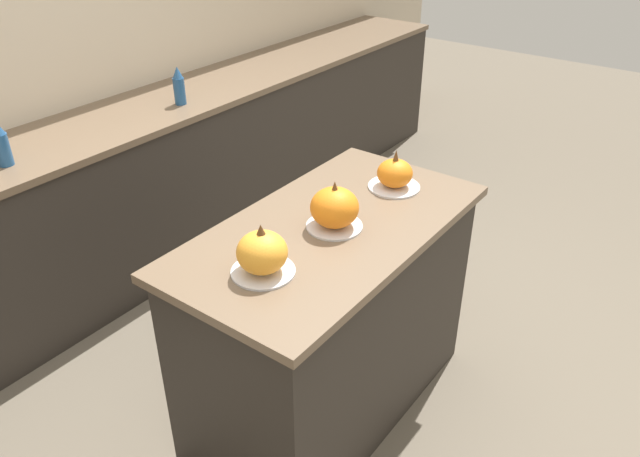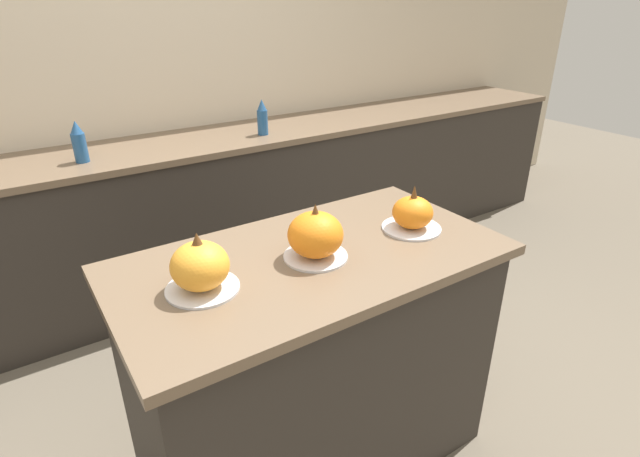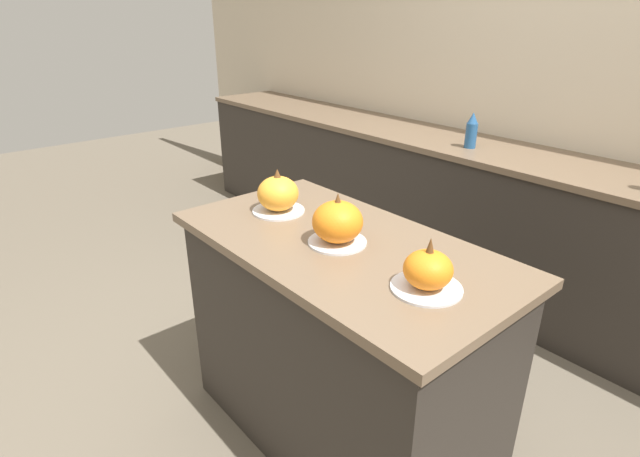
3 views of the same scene
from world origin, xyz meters
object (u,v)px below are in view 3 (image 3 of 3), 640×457
at_px(pumpkin_cake_right, 428,272).
at_px(bottle_short, 472,131).
at_px(pumpkin_cake_left, 279,195).
at_px(pumpkin_cake_center, 337,223).

height_order(pumpkin_cake_right, bottle_short, bottle_short).
height_order(pumpkin_cake_left, pumpkin_cake_center, pumpkin_cake_center).
distance_m(pumpkin_cake_left, pumpkin_cake_center, 0.37).
bearing_deg(pumpkin_cake_center, bottle_short, 106.85).
height_order(pumpkin_cake_center, bottle_short, bottle_short).
relative_size(pumpkin_cake_left, bottle_short, 1.04).
relative_size(pumpkin_cake_left, pumpkin_cake_center, 1.02).
bearing_deg(bottle_short, pumpkin_cake_left, -87.51).
xyz_separation_m(pumpkin_cake_left, bottle_short, (-0.06, 1.41, 0.04)).
bearing_deg(pumpkin_cake_right, bottle_short, 120.11).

